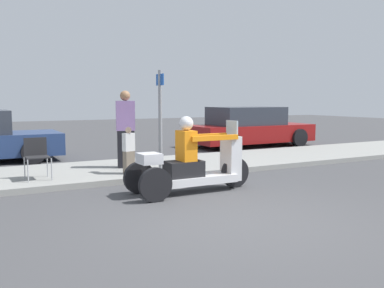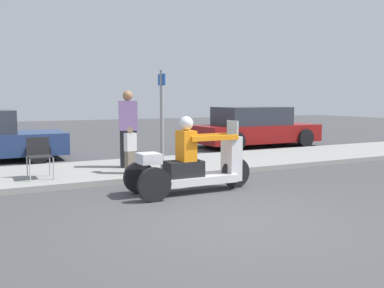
% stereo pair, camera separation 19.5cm
% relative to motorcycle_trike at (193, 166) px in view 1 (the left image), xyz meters
% --- Properties ---
extents(ground_plane, '(60.00, 60.00, 0.00)m').
position_rel_motorcycle_trike_xyz_m(ground_plane, '(-0.34, -1.93, -0.49)').
color(ground_plane, '#424244').
extents(sidewalk_strip, '(28.00, 2.80, 0.12)m').
position_rel_motorcycle_trike_xyz_m(sidewalk_strip, '(-0.34, 2.67, -0.43)').
color(sidewalk_strip, gray).
rests_on(sidewalk_strip, ground).
extents(motorcycle_trike, '(2.43, 0.84, 1.41)m').
position_rel_motorcycle_trike_xyz_m(motorcycle_trike, '(0.00, 0.00, 0.00)').
color(motorcycle_trike, black).
rests_on(motorcycle_trike, ground).
extents(spectator_far_back, '(0.48, 0.36, 1.79)m').
position_rel_motorcycle_trike_xyz_m(spectator_far_back, '(-0.35, 2.61, 0.49)').
color(spectator_far_back, black).
rests_on(spectator_far_back, sidewalk_strip).
extents(spectator_with_child, '(0.27, 0.20, 1.00)m').
position_rel_motorcycle_trike_xyz_m(spectator_with_child, '(-0.58, 1.78, 0.11)').
color(spectator_with_child, '#726656').
rests_on(spectator_with_child, sidewalk_strip).
extents(folding_chair_set_back, '(0.47, 0.47, 0.82)m').
position_rel_motorcycle_trike_xyz_m(folding_chair_set_back, '(-2.40, 2.11, 0.13)').
color(folding_chair_set_back, '#A5A8AD').
rests_on(folding_chair_set_back, sidewalk_strip).
extents(parked_car_lot_center, '(4.54, 2.04, 1.43)m').
position_rel_motorcycle_trike_xyz_m(parked_car_lot_center, '(5.49, 5.79, 0.19)').
color(parked_car_lot_center, maroon).
rests_on(parked_car_lot_center, ground).
extents(street_sign, '(0.08, 0.36, 2.20)m').
position_rel_motorcycle_trike_xyz_m(street_sign, '(0.04, 1.52, 0.83)').
color(street_sign, gray).
rests_on(street_sign, sidewalk_strip).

